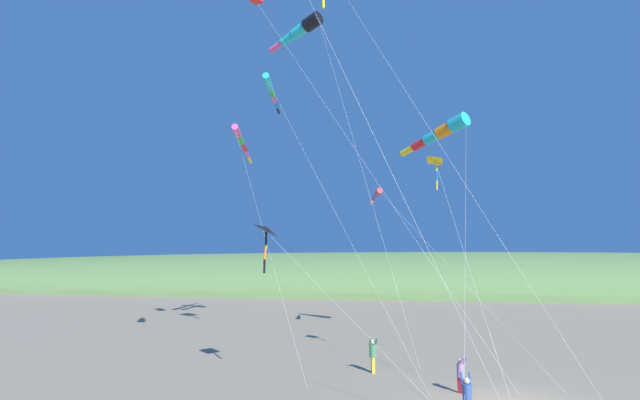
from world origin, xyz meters
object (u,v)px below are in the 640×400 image
at_px(kite_delta_long_streamer_left, 267,231).
at_px(kite_delta_checkered_midright, 436,162).
at_px(person_child_green_jacket, 461,373).
at_px(kite_windsock_white_trailing, 271,91).
at_px(kite_windsock_teal_far_right, 377,196).
at_px(kite_windsock_orange_high_right, 301,30).
at_px(person_child_grey_jacket, 373,353).
at_px(person_bystander_far, 467,395).
at_px(kite_windsock_purple_drifting, 241,141).
at_px(kite_windsock_rainbow_low_near, 441,132).

height_order(kite_delta_long_streamer_left, kite_delta_checkered_midright, kite_delta_checkered_midright).
height_order(person_child_green_jacket, kite_windsock_white_trailing, kite_windsock_white_trailing).
distance_m(kite_windsock_teal_far_right, kite_windsock_orange_high_right, 11.82).
xyz_separation_m(person_child_grey_jacket, kite_windsock_orange_high_right, (6.56, 4.77, 18.84)).
xyz_separation_m(person_bystander_far, kite_windsock_orange_high_right, (12.63, 8.11, 18.90)).
bearing_deg(person_child_grey_jacket, kite_windsock_purple_drifting, 42.27).
xyz_separation_m(kite_delta_long_streamer_left, kite_windsock_rainbow_low_near, (10.15, -8.07, 6.52)).
distance_m(kite_windsock_white_trailing, kite_windsock_rainbow_low_near, 11.70).
xyz_separation_m(person_child_grey_jacket, kite_delta_long_streamer_left, (-2.78, 4.20, 5.37)).
height_order(kite_windsock_purple_drifting, kite_delta_long_streamer_left, kite_windsock_purple_drifting).
height_order(kite_windsock_rainbow_low_near, kite_delta_checkered_midright, kite_windsock_rainbow_low_near).
height_order(person_child_green_jacket, kite_windsock_purple_drifting, kite_windsock_purple_drifting).
xyz_separation_m(kite_windsock_white_trailing, kite_delta_long_streamer_left, (-11.07, -3.01, -10.15)).
bearing_deg(person_bystander_far, person_child_grey_jacket, 28.87).
relative_size(person_child_grey_jacket, kite_delta_long_streamer_left, 0.21).
bearing_deg(kite_windsock_white_trailing, kite_windsock_rainbow_low_near, -94.74).
bearing_deg(kite_delta_long_streamer_left, kite_windsock_purple_drifting, 23.43).
distance_m(kite_delta_long_streamer_left, kite_delta_checkered_midright, 8.24).
distance_m(person_bystander_far, kite_windsock_orange_high_right, 24.13).
distance_m(person_child_grey_jacket, kite_windsock_teal_far_right, 12.68).
height_order(kite_windsock_teal_far_right, kite_windsock_purple_drifting, kite_windsock_purple_drifting).
xyz_separation_m(person_bystander_far, kite_delta_checkered_midright, (5.74, 0.36, 8.62)).
xyz_separation_m(person_child_grey_jacket, kite_windsock_white_trailing, (8.29, 7.22, 15.52)).
distance_m(person_bystander_far, kite_windsock_purple_drifting, 25.65).
xyz_separation_m(person_child_green_jacket, kite_delta_checkered_midright, (2.42, 0.52, 8.68)).
bearing_deg(kite_windsock_orange_high_right, kite_delta_checkered_midright, -131.58).
height_order(person_child_grey_jacket, kite_windsock_orange_high_right, kite_windsock_orange_high_right).
relative_size(person_child_grey_jacket, kite_windsock_orange_high_right, 0.08).
xyz_separation_m(person_child_green_jacket, kite_delta_long_streamer_left, (-0.04, 7.71, 5.49)).
distance_m(person_bystander_far, kite_windsock_white_trailing, 23.67).
bearing_deg(person_bystander_far, kite_windsock_rainbow_low_near, -2.26).
xyz_separation_m(person_child_green_jacket, person_bystander_far, (-3.32, 0.17, 0.05)).
height_order(person_child_grey_jacket, kite_windsock_purple_drifting, kite_windsock_purple_drifting).
bearing_deg(kite_windsock_rainbow_low_near, kite_delta_checkered_midright, 173.40).
bearing_deg(person_bystander_far, person_child_green_jacket, -2.86).
relative_size(kite_delta_long_streamer_left, kite_delta_checkered_midright, 0.79).
bearing_deg(kite_windsock_purple_drifting, kite_windsock_rainbow_low_near, -105.73).
bearing_deg(kite_windsock_teal_far_right, person_child_green_jacket, -162.99).
distance_m(kite_windsock_purple_drifting, kite_windsock_white_trailing, 5.12).
bearing_deg(person_child_green_jacket, kite_windsock_teal_far_right, 17.01).
relative_size(kite_windsock_orange_high_right, kite_windsock_purple_drifting, 1.07).
height_order(kite_windsock_purple_drifting, kite_windsock_rainbow_low_near, kite_windsock_purple_drifting).
relative_size(kite_windsock_rainbow_low_near, kite_delta_checkered_midright, 1.71).
bearing_deg(person_child_grey_jacket, kite_windsock_teal_far_right, 1.51).
xyz_separation_m(kite_windsock_teal_far_right, kite_windsock_orange_high_right, (-2.99, 4.52, 10.51)).
xyz_separation_m(kite_windsock_teal_far_right, kite_delta_long_streamer_left, (-12.33, 3.95, -2.96)).
bearing_deg(kite_windsock_orange_high_right, kite_windsock_white_trailing, 54.78).
distance_m(person_child_grey_jacket, kite_windsock_rainbow_low_near, 14.52).
bearing_deg(person_child_green_jacket, kite_delta_long_streamer_left, 90.29).
xyz_separation_m(person_child_grey_jacket, person_bystander_far, (-6.06, -3.34, -0.06)).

